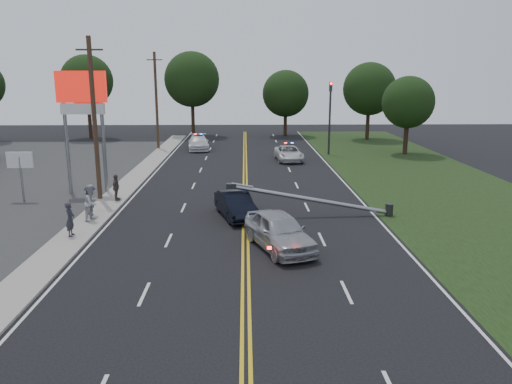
{
  "coord_description": "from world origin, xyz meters",
  "views": [
    {
      "loc": [
        -0.0,
        -18.87,
        7.81
      ],
      "look_at": [
        0.57,
        6.84,
        1.7
      ],
      "focal_mm": 35.0,
      "sensor_mm": 36.0,
      "label": 1
    }
  ],
  "objects_px": {
    "traffic_signal": "(330,112)",
    "utility_pole_mid": "(94,120)",
    "waiting_sedan": "(279,231)",
    "emergency_b": "(198,143)",
    "bystander_a": "(70,219)",
    "emergency_a": "(289,153)",
    "pylon_sign": "(82,103)",
    "crashed_sedan": "(236,205)",
    "bystander_c": "(91,200)",
    "small_sign": "(20,164)",
    "utility_pole_far": "(156,101)",
    "bystander_b": "(92,202)",
    "fallen_streetlight": "(320,200)",
    "bystander_d": "(116,187)"
  },
  "relations": [
    {
      "from": "traffic_signal",
      "to": "bystander_a",
      "type": "relative_size",
      "value": 4.21
    },
    {
      "from": "small_sign",
      "to": "traffic_signal",
      "type": "bearing_deg",
      "value": 38.9
    },
    {
      "from": "bystander_d",
      "to": "small_sign",
      "type": "bearing_deg",
      "value": 89.48
    },
    {
      "from": "crashed_sedan",
      "to": "bystander_c",
      "type": "relative_size",
      "value": 2.53
    },
    {
      "from": "waiting_sedan",
      "to": "bystander_b",
      "type": "relative_size",
      "value": 2.52
    },
    {
      "from": "bystander_a",
      "to": "emergency_b",
      "type": "bearing_deg",
      "value": -8.36
    },
    {
      "from": "utility_pole_mid",
      "to": "bystander_d",
      "type": "relative_size",
      "value": 6.09
    },
    {
      "from": "traffic_signal",
      "to": "crashed_sedan",
      "type": "bearing_deg",
      "value": -111.81
    },
    {
      "from": "pylon_sign",
      "to": "emergency_b",
      "type": "relative_size",
      "value": 1.56
    },
    {
      "from": "emergency_a",
      "to": "waiting_sedan",
      "type": "bearing_deg",
      "value": -100.0
    },
    {
      "from": "bystander_a",
      "to": "fallen_streetlight",
      "type": "bearing_deg",
      "value": -75.74
    },
    {
      "from": "utility_pole_far",
      "to": "bystander_b",
      "type": "xyz_separation_m",
      "value": [
        0.97,
        -26.85,
        -3.98
      ]
    },
    {
      "from": "emergency_b",
      "to": "bystander_c",
      "type": "bearing_deg",
      "value": -104.63
    },
    {
      "from": "emergency_b",
      "to": "bystander_a",
      "type": "xyz_separation_m",
      "value": [
        -3.58,
        -29.03,
        0.21
      ]
    },
    {
      "from": "utility_pole_mid",
      "to": "emergency_a",
      "type": "height_order",
      "value": "utility_pole_mid"
    },
    {
      "from": "utility_pole_mid",
      "to": "bystander_a",
      "type": "distance_m",
      "value": 8.62
    },
    {
      "from": "bystander_a",
      "to": "bystander_d",
      "type": "relative_size",
      "value": 1.02
    },
    {
      "from": "bystander_c",
      "to": "emergency_b",
      "type": "bearing_deg",
      "value": -34.49
    },
    {
      "from": "fallen_streetlight",
      "to": "bystander_d",
      "type": "xyz_separation_m",
      "value": [
        -12.2,
        3.47,
        0.02
      ]
    },
    {
      "from": "small_sign",
      "to": "bystander_a",
      "type": "bearing_deg",
      "value": -53.75
    },
    {
      "from": "utility_pole_mid",
      "to": "bystander_d",
      "type": "distance_m",
      "value": 4.34
    },
    {
      "from": "traffic_signal",
      "to": "waiting_sedan",
      "type": "bearing_deg",
      "value": -103.94
    },
    {
      "from": "crashed_sedan",
      "to": "bystander_d",
      "type": "bearing_deg",
      "value": 138.34
    },
    {
      "from": "bystander_b",
      "to": "fallen_streetlight",
      "type": "bearing_deg",
      "value": -66.19
    },
    {
      "from": "waiting_sedan",
      "to": "emergency_b",
      "type": "distance_m",
      "value": 31.4
    },
    {
      "from": "pylon_sign",
      "to": "utility_pole_mid",
      "type": "height_order",
      "value": "utility_pole_mid"
    },
    {
      "from": "traffic_signal",
      "to": "utility_pole_mid",
      "type": "relative_size",
      "value": 0.7
    },
    {
      "from": "utility_pole_mid",
      "to": "waiting_sedan",
      "type": "xyz_separation_m",
      "value": [
        10.74,
        -9.23,
        -4.24
      ]
    },
    {
      "from": "bystander_a",
      "to": "emergency_a",
      "type": "bearing_deg",
      "value": -30.91
    },
    {
      "from": "fallen_streetlight",
      "to": "bystander_c",
      "type": "distance_m",
      "value": 12.78
    },
    {
      "from": "fallen_streetlight",
      "to": "utility_pole_far",
      "type": "bearing_deg",
      "value": 117.24
    },
    {
      "from": "pylon_sign",
      "to": "utility_pole_far",
      "type": "relative_size",
      "value": 0.8
    },
    {
      "from": "traffic_signal",
      "to": "bystander_b",
      "type": "distance_m",
      "value": 28.37
    },
    {
      "from": "small_sign",
      "to": "fallen_streetlight",
      "type": "height_order",
      "value": "small_sign"
    },
    {
      "from": "utility_pole_mid",
      "to": "crashed_sedan",
      "type": "xyz_separation_m",
      "value": [
        8.67,
        -4.07,
        -4.37
      ]
    },
    {
      "from": "bystander_a",
      "to": "waiting_sedan",
      "type": "bearing_deg",
      "value": -100.97
    },
    {
      "from": "traffic_signal",
      "to": "utility_pole_mid",
      "type": "height_order",
      "value": "utility_pole_mid"
    },
    {
      "from": "emergency_a",
      "to": "bystander_d",
      "type": "height_order",
      "value": "bystander_d"
    },
    {
      "from": "waiting_sedan",
      "to": "emergency_b",
      "type": "xyz_separation_m",
      "value": [
        -6.44,
        30.73,
        -0.1
      ]
    },
    {
      "from": "fallen_streetlight",
      "to": "crashed_sedan",
      "type": "distance_m",
      "value": 4.72
    },
    {
      "from": "crashed_sedan",
      "to": "bystander_a",
      "type": "bearing_deg",
      "value": -172.79
    },
    {
      "from": "emergency_b",
      "to": "emergency_a",
      "type": "bearing_deg",
      "value": -44.4
    },
    {
      "from": "pylon_sign",
      "to": "crashed_sedan",
      "type": "height_order",
      "value": "pylon_sign"
    },
    {
      "from": "traffic_signal",
      "to": "emergency_b",
      "type": "xyz_separation_m",
      "value": [
        -13.2,
        3.5,
        -3.46
      ]
    },
    {
      "from": "waiting_sedan",
      "to": "utility_pole_mid",
      "type": "bearing_deg",
      "value": 119.67
    },
    {
      "from": "waiting_sedan",
      "to": "bystander_a",
      "type": "height_order",
      "value": "bystander_a"
    },
    {
      "from": "pylon_sign",
      "to": "crashed_sedan",
      "type": "distance_m",
      "value": 12.81
    },
    {
      "from": "small_sign",
      "to": "utility_pole_mid",
      "type": "distance_m",
      "value": 5.53
    },
    {
      "from": "emergency_b",
      "to": "bystander_b",
      "type": "distance_m",
      "value": 26.56
    },
    {
      "from": "bystander_a",
      "to": "bystander_d",
      "type": "xyz_separation_m",
      "value": [
        0.46,
        7.01,
        -0.02
      ]
    }
  ]
}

